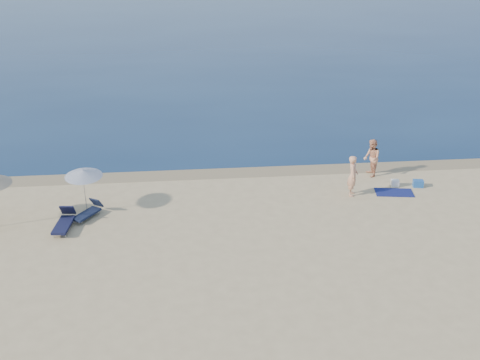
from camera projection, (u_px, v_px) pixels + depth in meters
The scene contains 9 objects.
wet_sand_strip at pixel (279, 170), 31.32m from camera, with size 240.00×1.60×0.00m, color #847254.
person_left at pixel (353, 176), 28.13m from camera, with size 0.71×0.47×1.96m, color tan.
person_right at pixel (372, 158), 30.30m from camera, with size 0.94×0.73×1.93m, color tan.
beach_towel at pixel (394, 192), 28.71m from camera, with size 1.77×0.98×0.03m, color #0F154C.
white_bag at pixel (395, 183), 29.39m from camera, with size 0.37×0.32×0.32m, color white.
blue_cooler at pixel (418, 183), 29.31m from camera, with size 0.48×0.34×0.34m, color #1D52A0.
umbrella_near at pixel (83, 173), 26.13m from camera, with size 1.67×1.69×2.12m.
lounger_left at pixel (64, 222), 25.21m from camera, with size 0.78×1.88×0.81m.
lounger_right at pixel (88, 212), 26.20m from camera, with size 1.29×1.62×0.70m.
Camera 1 is at (-5.02, -9.27, 11.77)m, focal length 45.00 mm.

